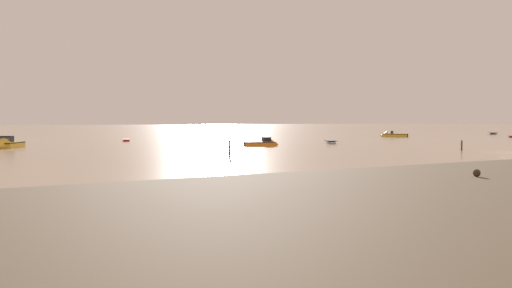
{
  "coord_description": "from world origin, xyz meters",
  "views": [
    {
      "loc": [
        -56.92,
        -39.05,
        3.5
      ],
      "look_at": [
        -14.33,
        29.12,
        0.21
      ],
      "focal_mm": 41.08,
      "sensor_mm": 36.0,
      "label": 1
    }
  ],
  "objects": [
    {
      "name": "rowboat_moored_0",
      "position": [
        -23.81,
        54.55,
        0.14
      ],
      "size": [
        1.79,
        3.34,
        0.5
      ],
      "rotation": [
        0.0,
        0.0,
        1.34
      ],
      "color": "red",
      "rests_on": "ground"
    },
    {
      "name": "rowboat_moored_6",
      "position": [
        -1.03,
        29.24,
        0.18
      ],
      "size": [
        3.25,
        4.25,
        0.65
      ],
      "rotation": [
        0.0,
        0.0,
        1.05
      ],
      "color": "white",
      "rests_on": "ground"
    },
    {
      "name": "tidal_rock_left",
      "position": [
        -28.29,
        -17.28,
        0.45
      ],
      "size": [
        0.43,
        0.43,
        0.43
      ],
      "primitive_type": "sphere",
      "color": "#372A1C",
      "rests_on": "mudflat_shore"
    },
    {
      "name": "motorboat_moored_1",
      "position": [
        -14.01,
        27.37,
        0.27
      ],
      "size": [
        5.06,
        3.0,
        1.82
      ],
      "rotation": [
        0.0,
        0.0,
        5.98
      ],
      "color": "orange",
      "rests_on": "ground"
    },
    {
      "name": "rowboat_moored_7",
      "position": [
        67.68,
        51.18,
        0.18
      ],
      "size": [
        4.48,
        2.79,
        0.67
      ],
      "rotation": [
        0.0,
        0.0,
        0.34
      ],
      "color": "gray",
      "rests_on": "ground"
    },
    {
      "name": "ground_plane",
      "position": [
        0.0,
        0.0,
        0.0
      ],
      "size": [
        800.0,
        800.0,
        0.0
      ],
      "primitive_type": "plane",
      "color": "tan"
    },
    {
      "name": "motorboat_moored_3",
      "position": [
        31.45,
        49.18,
        0.27
      ],
      "size": [
        4.82,
        5.86,
        1.96
      ],
      "rotation": [
        0.0,
        0.0,
        2.16
      ],
      "color": "gold",
      "rests_on": "ground"
    },
    {
      "name": "motorboat_moored_2",
      "position": [
        -44.58,
        39.88,
        0.34
      ],
      "size": [
        4.79,
        6.22,
        2.28
      ],
      "rotation": [
        0.0,
        0.0,
        4.19
      ],
      "color": "gold",
      "rests_on": "ground"
    },
    {
      "name": "mooring_post_left",
      "position": [
        -30.44,
        7.96,
        0.79
      ],
      "size": [
        0.22,
        0.22,
        1.85
      ],
      "color": "#433323",
      "rests_on": "ground"
    },
    {
      "name": "mooring_post_near",
      "position": [
        -1.31,
        5.33,
        0.6
      ],
      "size": [
        0.22,
        0.22,
        1.36
      ],
      "color": "#3E3323",
      "rests_on": "ground"
    }
  ]
}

